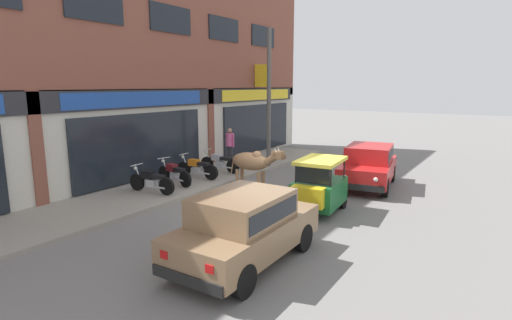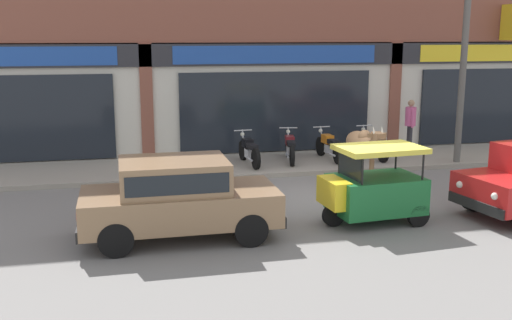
{
  "view_description": "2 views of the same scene",
  "coord_description": "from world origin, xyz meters",
  "px_view_note": "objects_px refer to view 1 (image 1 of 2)",
  "views": [
    {
      "loc": [
        -9.76,
        -6.27,
        3.54
      ],
      "look_at": [
        1.35,
        1.0,
        1.04
      ],
      "focal_mm": 28.0,
      "sensor_mm": 36.0,
      "label": 1
    },
    {
      "loc": [
        -4.4,
        -12.41,
        3.65
      ],
      "look_at": [
        -1.49,
        1.0,
        0.75
      ],
      "focal_mm": 42.0,
      "sensor_mm": 36.0,
      "label": 2
    }
  ],
  "objects_px": {
    "car_1": "(369,164)",
    "utility_pole": "(269,99)",
    "car_0": "(245,225)",
    "motorcycle_1": "(174,173)",
    "motorcycle_3": "(220,162)",
    "pedestrian": "(230,142)",
    "motorcycle_0": "(151,181)",
    "auto_rickshaw": "(318,190)",
    "motorcycle_2": "(197,168)",
    "cow": "(253,162)"
  },
  "relations": [
    {
      "from": "motorcycle_1",
      "to": "car_0",
      "type": "bearing_deg",
      "value": -123.28
    },
    {
      "from": "car_0",
      "to": "auto_rickshaw",
      "type": "relative_size",
      "value": 1.78
    },
    {
      "from": "car_1",
      "to": "utility_pole",
      "type": "relative_size",
      "value": 0.66
    },
    {
      "from": "auto_rickshaw",
      "to": "utility_pole",
      "type": "relative_size",
      "value": 0.36
    },
    {
      "from": "motorcycle_2",
      "to": "utility_pole",
      "type": "distance_m",
      "value": 4.35
    },
    {
      "from": "motorcycle_3",
      "to": "cow",
      "type": "bearing_deg",
      "value": -118.89
    },
    {
      "from": "cow",
      "to": "motorcycle_2",
      "type": "bearing_deg",
      "value": 88.58
    },
    {
      "from": "motorcycle_0",
      "to": "motorcycle_2",
      "type": "distance_m",
      "value": 2.37
    },
    {
      "from": "pedestrian",
      "to": "auto_rickshaw",
      "type": "bearing_deg",
      "value": -122.22
    },
    {
      "from": "motorcycle_2",
      "to": "auto_rickshaw",
      "type": "bearing_deg",
      "value": -100.22
    },
    {
      "from": "car_0",
      "to": "motorcycle_3",
      "type": "relative_size",
      "value": 2.01
    },
    {
      "from": "motorcycle_2",
      "to": "utility_pole",
      "type": "xyz_separation_m",
      "value": [
        3.43,
        -1.02,
        2.47
      ]
    },
    {
      "from": "motorcycle_0",
      "to": "motorcycle_3",
      "type": "xyz_separation_m",
      "value": [
        3.68,
        0.11,
        0.0
      ]
    },
    {
      "from": "cow",
      "to": "motorcycle_1",
      "type": "height_order",
      "value": "cow"
    },
    {
      "from": "car_1",
      "to": "utility_pole",
      "type": "distance_m",
      "value": 5.08
    },
    {
      "from": "motorcycle_0",
      "to": "pedestrian",
      "type": "distance_m",
      "value": 5.17
    },
    {
      "from": "car_0",
      "to": "motorcycle_1",
      "type": "xyz_separation_m",
      "value": [
        3.62,
        5.51,
        -0.31
      ]
    },
    {
      "from": "car_1",
      "to": "pedestrian",
      "type": "relative_size",
      "value": 2.36
    },
    {
      "from": "car_0",
      "to": "auto_rickshaw",
      "type": "distance_m",
      "value": 3.81
    },
    {
      "from": "auto_rickshaw",
      "to": "utility_pole",
      "type": "distance_m",
      "value": 6.58
    },
    {
      "from": "pedestrian",
      "to": "utility_pole",
      "type": "height_order",
      "value": "utility_pole"
    },
    {
      "from": "utility_pole",
      "to": "motorcycle_2",
      "type": "bearing_deg",
      "value": 163.36
    },
    {
      "from": "cow",
      "to": "motorcycle_1",
      "type": "bearing_deg",
      "value": 113.01
    },
    {
      "from": "pedestrian",
      "to": "cow",
      "type": "bearing_deg",
      "value": -132.57
    },
    {
      "from": "motorcycle_2",
      "to": "motorcycle_1",
      "type": "bearing_deg",
      "value": 178.15
    },
    {
      "from": "car_1",
      "to": "motorcycle_2",
      "type": "relative_size",
      "value": 2.09
    },
    {
      "from": "motorcycle_3",
      "to": "pedestrian",
      "type": "bearing_deg",
      "value": 20.85
    },
    {
      "from": "car_1",
      "to": "utility_pole",
      "type": "bearing_deg",
      "value": 81.46
    },
    {
      "from": "motorcycle_0",
      "to": "car_1",
      "type": "bearing_deg",
      "value": -46.75
    },
    {
      "from": "car_0",
      "to": "motorcycle_0",
      "type": "height_order",
      "value": "car_0"
    },
    {
      "from": "car_1",
      "to": "utility_pole",
      "type": "height_order",
      "value": "utility_pole"
    },
    {
      "from": "car_1",
      "to": "motorcycle_1",
      "type": "xyz_separation_m",
      "value": [
        -3.89,
        5.61,
        -0.31
      ]
    },
    {
      "from": "motorcycle_0",
      "to": "pedestrian",
      "type": "height_order",
      "value": "pedestrian"
    },
    {
      "from": "auto_rickshaw",
      "to": "utility_pole",
      "type": "height_order",
      "value": "utility_pole"
    },
    {
      "from": "pedestrian",
      "to": "motorcycle_0",
      "type": "bearing_deg",
      "value": -172.72
    },
    {
      "from": "cow",
      "to": "motorcycle_2",
      "type": "distance_m",
      "value": 2.58
    },
    {
      "from": "car_1",
      "to": "motorcycle_3",
      "type": "height_order",
      "value": "car_1"
    },
    {
      "from": "car_1",
      "to": "auto_rickshaw",
      "type": "xyz_separation_m",
      "value": [
        -3.71,
        0.23,
        -0.15
      ]
    },
    {
      "from": "utility_pole",
      "to": "auto_rickshaw",
      "type": "bearing_deg",
      "value": -135.47
    },
    {
      "from": "auto_rickshaw",
      "to": "motorcycle_3",
      "type": "height_order",
      "value": "auto_rickshaw"
    },
    {
      "from": "pedestrian",
      "to": "utility_pole",
      "type": "relative_size",
      "value": 0.28
    },
    {
      "from": "motorcycle_0",
      "to": "utility_pole",
      "type": "xyz_separation_m",
      "value": [
        5.79,
        -0.88,
        2.47
      ]
    },
    {
      "from": "car_0",
      "to": "car_1",
      "type": "xyz_separation_m",
      "value": [
        7.51,
        -0.1,
        0.0
      ]
    },
    {
      "from": "cow",
      "to": "motorcycle_1",
      "type": "relative_size",
      "value": 1.2
    },
    {
      "from": "car_0",
      "to": "motorcycle_2",
      "type": "relative_size",
      "value": 2.01
    },
    {
      "from": "motorcycle_0",
      "to": "motorcycle_2",
      "type": "bearing_deg",
      "value": 3.43
    },
    {
      "from": "auto_rickshaw",
      "to": "car_1",
      "type": "bearing_deg",
      "value": -3.56
    },
    {
      "from": "motorcycle_3",
      "to": "pedestrian",
      "type": "xyz_separation_m",
      "value": [
        1.41,
        0.54,
        0.6
      ]
    },
    {
      "from": "car_1",
      "to": "motorcycle_3",
      "type": "distance_m",
      "value": 5.73
    },
    {
      "from": "car_1",
      "to": "motorcycle_2",
      "type": "distance_m",
      "value": 6.22
    }
  ]
}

